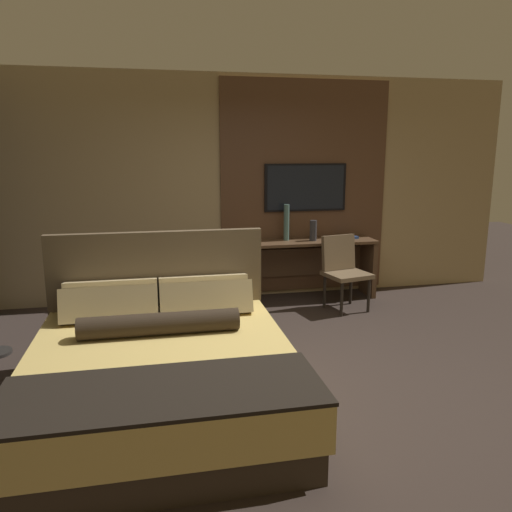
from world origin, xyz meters
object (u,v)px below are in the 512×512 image
tv (305,187)px  desk_chair (343,266)px  bed (162,366)px  desk (308,259)px  vase_tall (286,222)px  book (349,237)px  vase_short (313,230)px

tv → desk_chair: size_ratio=1.22×
bed → desk: size_ratio=1.25×
desk → vase_tall: size_ratio=3.71×
tv → bed: bearing=-125.5°
desk → vase_tall: bearing=172.1°
book → desk: bearing=178.5°
vase_short → book: vase_short is taller
bed → tv: bearing=54.5°
desk_chair → desk: bearing=104.1°
desk → desk_chair: desk_chair is taller
tv → desk_chair: 1.17m
tv → vase_tall: tv is taller
desk_chair → book: 0.63m
tv → vase_short: bearing=-80.9°
bed → book: bed is taller
tv → book: tv is taller
desk → tv: 0.92m
bed → vase_short: bed is taller
vase_tall → book: size_ratio=1.76×
desk_chair → vase_tall: bearing=121.6°
bed → tv: 3.48m
bed → book: size_ratio=8.16×
bed → desk_chair: bearing=42.2°
desk_chair → vase_short: size_ratio=3.42×
vase_short → book: size_ratio=1.00×
tv → vase_short: 0.58m
tv → book: size_ratio=4.17×
bed → desk: bed is taller
desk → book: size_ratio=6.53×
bed → tv: size_ratio=1.96×
desk → book: book is taller
bed → vase_short: size_ratio=8.19×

